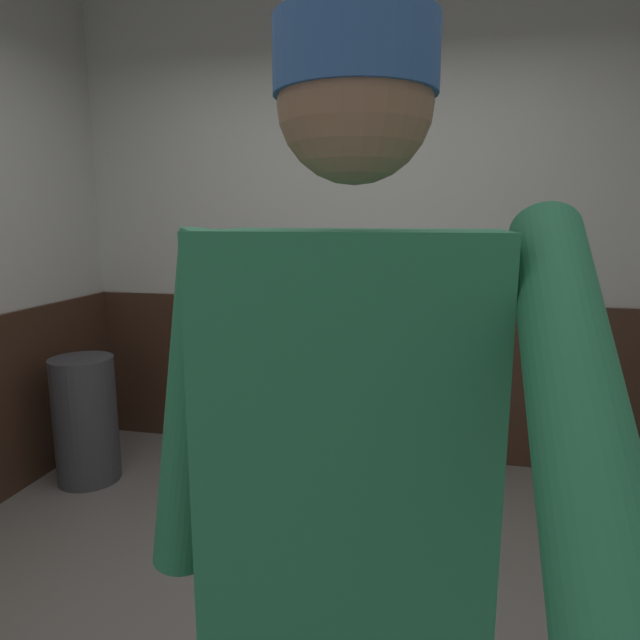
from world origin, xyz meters
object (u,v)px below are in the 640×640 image
urinal_solo (381,342)px  soap_dispenser (318,271)px  person (349,536)px  trash_bin (86,420)px

urinal_solo → soap_dispenser: (-0.41, 0.12, 0.41)m
person → trash_bin: 2.72m
trash_bin → soap_dispenser: soap_dispenser is taller
urinal_solo → trash_bin: 1.78m
person → soap_dispenser: bearing=103.5°
urinal_solo → person: (0.21, -2.46, 0.26)m
urinal_solo → soap_dispenser: soap_dispenser is taller
urinal_solo → trash_bin: bearing=-160.4°
trash_bin → soap_dispenser: size_ratio=4.07×
person → urinal_solo: bearing=94.9°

